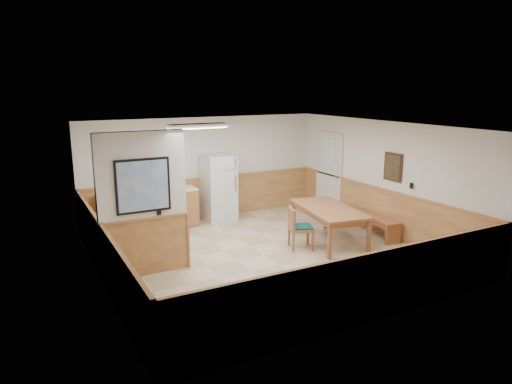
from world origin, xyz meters
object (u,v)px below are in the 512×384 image
refrigerator (219,188)px  dining_chair (297,225)px  dining_bench (371,218)px  soap_bottle (123,190)px  dining_table (328,212)px  fire_extinguisher (182,180)px

refrigerator → dining_chair: (0.56, -2.61, -0.31)m
dining_bench → dining_chair: 2.03m
dining_bench → dining_chair: dining_chair is taller
refrigerator → soap_bottle: refrigerator is taller
refrigerator → soap_bottle: 2.29m
dining_bench → dining_chair: bearing=-170.0°
refrigerator → dining_chair: size_ratio=1.90×
dining_table → dining_bench: 1.27m
soap_bottle → dining_table: bearing=-35.6°
dining_chair → soap_bottle: (-2.84, 2.63, 0.51)m
fire_extinguisher → dining_chair: bearing=-72.3°
refrigerator → dining_bench: 3.66m
fire_extinguisher → soap_bottle: size_ratio=2.10×
dining_table → soap_bottle: 4.49m
dining_table → dining_chair: 0.82m
dining_table → dining_chair: size_ratio=2.43×
refrigerator → fire_extinguisher: (-0.92, 0.02, 0.29)m
dining_table → refrigerator: bearing=127.8°
refrigerator → soap_bottle: (-2.28, 0.01, 0.20)m
fire_extinguisher → soap_bottle: fire_extinguisher is taller
refrigerator → dining_chair: bearing=-78.5°
refrigerator → dining_table: bearing=-62.9°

